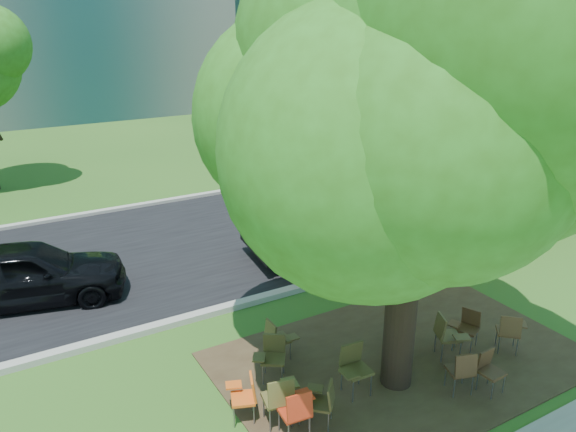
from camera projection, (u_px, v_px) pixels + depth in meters
ground at (345, 362)px, 10.95m from camera, size 160.00×160.00×0.00m
dirt_patch at (401, 359)px, 11.01m from camera, size 7.00×4.50×0.03m
asphalt_road at (207, 241)px, 16.63m from camera, size 80.00×8.00×0.04m
kerb_near at (272, 295)px, 13.37m from camera, size 80.00×0.25×0.14m
kerb_far at (163, 202)px, 19.94m from camera, size 80.00×0.25×0.14m
bg_tree_3 at (311, 46)px, 24.37m from camera, size 5.60×5.60×7.84m
bg_tree_4 at (459, 57)px, 27.57m from camera, size 5.00×5.00×6.85m
main_tree at (418, 91)px, 8.51m from camera, size 7.20×7.20×8.92m
school_bus at (448, 184)px, 16.78m from camera, size 11.44×3.80×2.75m
chair_0 at (280, 395)px, 9.07m from camera, size 0.71×0.56×0.96m
chair_1 at (297, 408)px, 8.80m from camera, size 0.65×0.55×0.94m
chair_2 at (324, 399)px, 9.12m from camera, size 0.56×0.71×0.83m
chair_3 at (354, 365)px, 9.86m from camera, size 0.65×0.56×0.96m
chair_4 at (463, 368)px, 9.87m from camera, size 0.69×0.54×0.88m
chair_5 at (489, 368)px, 9.93m from camera, size 0.54×0.51×0.82m
chair_6 at (467, 324)px, 11.29m from camera, size 0.65×0.56×0.82m
chair_7 at (510, 329)px, 11.06m from camera, size 0.75×0.60×0.88m
chair_8 at (246, 393)px, 9.25m from camera, size 0.52×0.67×0.83m
chair_9 at (272, 353)px, 10.27m from camera, size 0.76×0.60×0.89m
chair_10 at (277, 336)px, 10.84m from camera, size 0.50×0.56×0.86m
chair_11 at (404, 334)px, 10.99m from camera, size 0.54×0.60×0.79m
chair_12 at (447, 333)px, 10.86m from camera, size 0.60×0.76×0.93m
black_car at (27, 273)px, 12.96m from camera, size 4.68×2.78×1.49m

